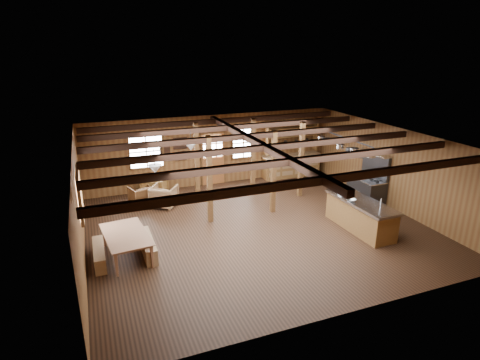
{
  "coord_description": "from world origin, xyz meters",
  "views": [
    {
      "loc": [
        -4.57,
        -10.32,
        5.4
      ],
      "look_at": [
        -0.21,
        0.93,
        1.3
      ],
      "focal_mm": 30.0,
      "sensor_mm": 36.0,
      "label": 1
    }
  ],
  "objects_px": {
    "dining_table": "(128,245)",
    "armchair_a": "(141,195)",
    "armchair_c": "(164,196)",
    "commercial_range": "(368,185)",
    "kitchen_island": "(360,215)",
    "armchair_b": "(155,187)"
  },
  "relations": [
    {
      "from": "dining_table",
      "to": "armchair_a",
      "type": "height_order",
      "value": "dining_table"
    },
    {
      "from": "armchair_c",
      "to": "commercial_range",
      "type": "bearing_deg",
      "value": -163.58
    },
    {
      "from": "armchair_a",
      "to": "armchair_c",
      "type": "xyz_separation_m",
      "value": [
        0.73,
        -0.57,
        0.06
      ]
    },
    {
      "from": "kitchen_island",
      "to": "armchair_a",
      "type": "height_order",
      "value": "kitchen_island"
    },
    {
      "from": "commercial_range",
      "to": "armchair_c",
      "type": "relative_size",
      "value": 2.14
    },
    {
      "from": "armchair_b",
      "to": "armchair_c",
      "type": "xyz_separation_m",
      "value": [
        0.14,
        -1.03,
        -0.01
      ]
    },
    {
      "from": "kitchen_island",
      "to": "armchair_a",
      "type": "distance_m",
      "value": 7.49
    },
    {
      "from": "commercial_range",
      "to": "dining_table",
      "type": "xyz_separation_m",
      "value": [
        -8.55,
        -1.07,
        -0.26
      ]
    },
    {
      "from": "armchair_a",
      "to": "dining_table",
      "type": "bearing_deg",
      "value": 60.68
    },
    {
      "from": "dining_table",
      "to": "commercial_range",
      "type": "bearing_deg",
      "value": -88.92
    },
    {
      "from": "kitchen_island",
      "to": "commercial_range",
      "type": "height_order",
      "value": "commercial_range"
    },
    {
      "from": "armchair_a",
      "to": "armchair_b",
      "type": "xyz_separation_m",
      "value": [
        0.59,
        0.46,
        0.07
      ]
    },
    {
      "from": "kitchen_island",
      "to": "armchair_c",
      "type": "bearing_deg",
      "value": 141.1
    },
    {
      "from": "armchair_a",
      "to": "kitchen_island",
      "type": "bearing_deg",
      "value": 126.09
    },
    {
      "from": "dining_table",
      "to": "armchair_a",
      "type": "xyz_separation_m",
      "value": [
        0.84,
        3.7,
        -0.01
      ]
    },
    {
      "from": "kitchen_island",
      "to": "armchair_b",
      "type": "height_order",
      "value": "kitchen_island"
    },
    {
      "from": "kitchen_island",
      "to": "commercial_range",
      "type": "relative_size",
      "value": 1.41
    },
    {
      "from": "commercial_range",
      "to": "dining_table",
      "type": "relative_size",
      "value": 0.93
    },
    {
      "from": "commercial_range",
      "to": "armchair_b",
      "type": "xyz_separation_m",
      "value": [
        -7.13,
        3.09,
        -0.2
      ]
    },
    {
      "from": "kitchen_island",
      "to": "armchair_a",
      "type": "relative_size",
      "value": 3.55
    },
    {
      "from": "kitchen_island",
      "to": "dining_table",
      "type": "distance_m",
      "value": 6.85
    },
    {
      "from": "dining_table",
      "to": "armchair_a",
      "type": "bearing_deg",
      "value": -18.78
    }
  ]
}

